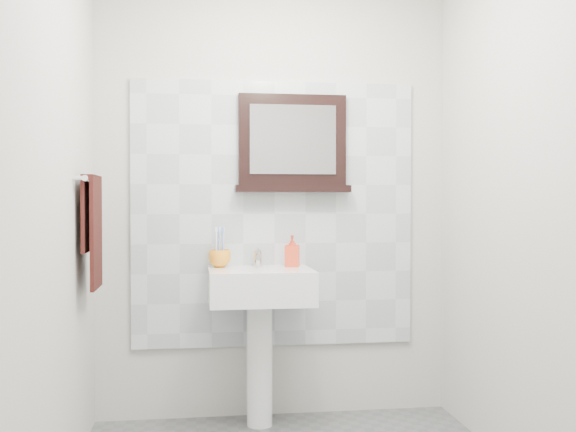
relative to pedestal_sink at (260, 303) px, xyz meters
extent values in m
cube|color=#BBB9B2|center=(0.10, 0.23, 0.57)|extent=(2.00, 0.01, 2.50)
cube|color=#BBB9B2|center=(0.10, -1.97, 0.57)|extent=(2.00, 0.01, 2.50)
cube|color=#BBB9B2|center=(-0.90, -0.87, 0.57)|extent=(0.01, 2.20, 2.50)
cube|color=#BBB9B2|center=(1.10, -0.87, 0.57)|extent=(0.01, 2.20, 2.50)
cube|color=silver|center=(0.10, 0.21, 0.47)|extent=(1.60, 0.02, 1.50)
cylinder|color=white|center=(0.00, 0.05, -0.34)|extent=(0.14, 0.14, 0.68)
cube|color=white|center=(0.00, -0.01, 0.09)|extent=(0.55, 0.44, 0.18)
cylinder|color=silver|center=(0.00, -0.03, 0.17)|extent=(0.32, 0.32, 0.02)
cylinder|color=#4C4C4F|center=(0.00, -0.03, 0.18)|extent=(0.04, 0.04, 0.00)
cylinder|color=silver|center=(0.00, 0.14, 0.23)|extent=(0.04, 0.04, 0.09)
cylinder|color=silver|center=(0.00, 0.09, 0.25)|extent=(0.02, 0.10, 0.02)
cube|color=silver|center=(0.00, 0.15, 0.28)|extent=(0.02, 0.07, 0.01)
imported|color=orange|center=(-0.21, 0.11, 0.23)|extent=(0.16, 0.16, 0.10)
cylinder|color=white|center=(-0.23, 0.10, 0.29)|extent=(0.01, 0.01, 0.19)
cube|color=white|center=(-0.23, 0.10, 0.39)|extent=(0.01, 0.01, 0.03)
cylinder|color=#5B81D1|center=(-0.20, 0.11, 0.29)|extent=(0.01, 0.01, 0.19)
cube|color=#5B81D1|center=(-0.20, 0.11, 0.39)|extent=(0.01, 0.01, 0.03)
cylinder|color=white|center=(-0.21, 0.13, 0.29)|extent=(0.01, 0.01, 0.19)
cube|color=white|center=(-0.21, 0.13, 0.39)|extent=(0.01, 0.01, 0.03)
cylinder|color=#5B81D1|center=(-0.22, 0.13, 0.29)|extent=(0.01, 0.01, 0.19)
cube|color=#5B81D1|center=(-0.22, 0.13, 0.39)|extent=(0.01, 0.01, 0.03)
cylinder|color=white|center=(-0.19, 0.12, 0.29)|extent=(0.01, 0.01, 0.19)
cube|color=white|center=(-0.19, 0.12, 0.39)|extent=(0.01, 0.01, 0.03)
imported|color=red|center=(0.19, 0.10, 0.27)|extent=(0.09, 0.10, 0.18)
cube|color=black|center=(0.20, 0.19, 0.89)|extent=(0.61, 0.06, 0.51)
cube|color=#99999E|center=(0.20, 0.16, 0.89)|extent=(0.49, 0.01, 0.39)
cube|color=black|center=(0.20, 0.17, 0.62)|extent=(0.65, 0.11, 0.04)
cylinder|color=silver|center=(-0.84, -0.22, 0.65)|extent=(0.03, 0.40, 0.03)
cylinder|color=silver|center=(-0.87, -0.41, 0.65)|extent=(0.05, 0.02, 0.02)
cylinder|color=silver|center=(-0.87, -0.03, 0.65)|extent=(0.05, 0.02, 0.02)
cube|color=black|center=(-0.82, -0.22, 0.38)|extent=(0.02, 0.30, 0.52)
cube|color=black|center=(-0.86, -0.22, 0.47)|extent=(0.02, 0.30, 0.34)
cube|color=black|center=(-0.84, -0.22, 0.66)|extent=(0.06, 0.30, 0.03)
camera|label=1|loc=(-0.35, -3.58, 0.55)|focal=42.00mm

